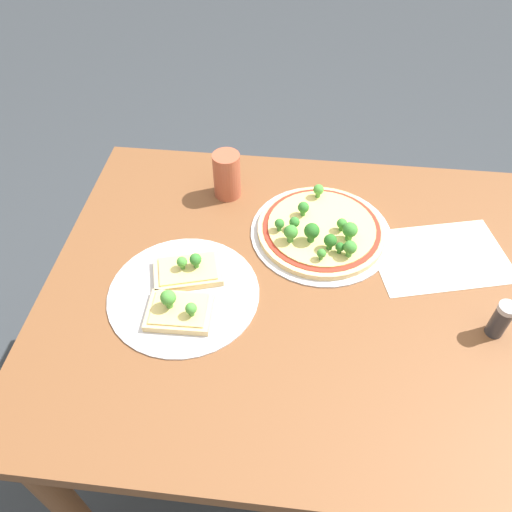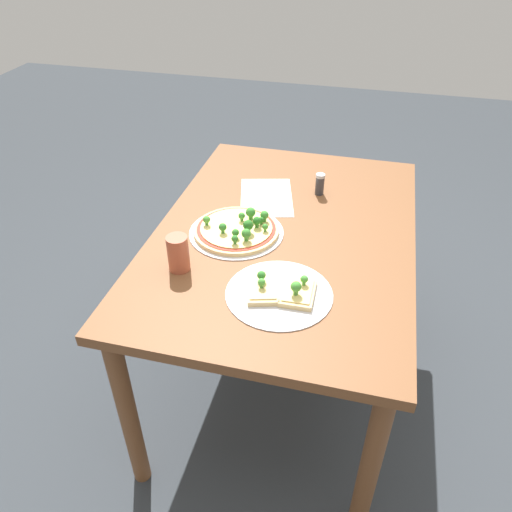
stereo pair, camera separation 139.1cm
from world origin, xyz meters
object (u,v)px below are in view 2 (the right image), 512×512
(pizza_tray_whole, at_px, (237,229))
(condiment_shaker, at_px, (320,184))
(pizza_tray_slice, at_px, (280,291))
(drinking_cup, at_px, (178,253))
(dining_table, at_px, (284,251))

(pizza_tray_whole, xyz_separation_m, condiment_shaker, (0.34, -0.23, 0.03))
(pizza_tray_slice, xyz_separation_m, drinking_cup, (0.04, 0.33, 0.05))
(drinking_cup, bearing_deg, dining_table, -43.02)
(pizza_tray_slice, height_order, drinking_cup, drinking_cup)
(dining_table, bearing_deg, condiment_shaker, -15.26)
(pizza_tray_whole, relative_size, drinking_cup, 2.77)
(dining_table, height_order, condiment_shaker, condiment_shaker)
(pizza_tray_whole, bearing_deg, pizza_tray_slice, -143.35)
(pizza_tray_whole, bearing_deg, drinking_cup, 152.89)
(drinking_cup, bearing_deg, pizza_tray_slice, -97.48)
(pizza_tray_slice, distance_m, drinking_cup, 0.34)
(pizza_tray_whole, xyz_separation_m, pizza_tray_slice, (-0.28, -0.21, -0.00))
(dining_table, bearing_deg, drinking_cup, 136.98)
(dining_table, height_order, pizza_tray_slice, pizza_tray_slice)
(dining_table, xyz_separation_m, drinking_cup, (-0.30, 0.28, 0.15))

